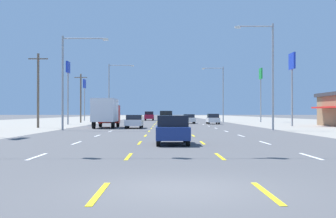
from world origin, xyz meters
name	(u,v)px	position (x,y,z in m)	size (l,w,h in m)	color
ground_plane	(166,122)	(0.00, 66.00, 0.00)	(572.00, 572.00, 0.00)	#4C4C4F
lot_apron_left	(25,122)	(-24.75, 66.00, 0.00)	(28.00, 440.00, 0.01)	gray
lot_apron_right	(307,122)	(24.75, 66.00, 0.00)	(28.00, 440.00, 0.01)	gray
lane_markings	(165,119)	(0.00, 104.50, 0.01)	(10.64, 227.60, 0.01)	white
signal_span_wire	(165,18)	(-0.37, 8.64, 5.70)	(26.05, 0.53, 9.85)	brown
hatchback_center_turn_nearest	(173,130)	(0.06, 13.37, 0.78)	(1.72, 3.90, 1.54)	navy
sedan_inner_left_near	(134,121)	(-3.63, 37.38, 0.76)	(1.80, 4.50, 1.46)	silver
box_truck_far_left_mid	(106,111)	(-6.86, 38.65, 1.84)	(2.40, 7.20, 3.23)	red
hatchback_far_right_midfar	(213,119)	(6.92, 54.65, 0.78)	(1.72, 3.90, 1.54)	white
suv_center_turn_far	(166,117)	(-0.08, 55.24, 1.03)	(1.98, 4.90, 1.98)	#B28C33
sedan_inner_right_farther	(189,119)	(3.52, 57.75, 0.76)	(1.80, 4.50, 1.46)	white
suv_inner_left_farthest	(149,116)	(-3.60, 84.73, 1.03)	(1.98, 4.90, 1.98)	maroon
suv_center_turn_distant_a	(165,115)	(0.00, 105.66, 1.03)	(1.98, 4.90, 1.98)	#235B2D
pole_sign_left_row_1	(68,78)	(-14.26, 52.77, 6.78)	(0.24, 1.88, 9.10)	gray
pole_sign_left_row_2	(85,89)	(-17.49, 83.25, 6.87)	(0.24, 2.38, 8.88)	gray
pole_sign_right_row_1	(292,70)	(15.88, 44.93, 7.14)	(0.24, 2.24, 9.28)	gray
pole_sign_right_row_2	(261,82)	(17.38, 69.28, 7.43)	(0.24, 1.92, 9.87)	gray
streetlight_left_row_0	(68,75)	(-9.65, 31.99, 5.35)	(4.49, 0.26, 9.11)	gray
streetlight_right_row_0	(269,69)	(9.81, 31.99, 5.90)	(3.78, 0.26, 10.32)	gray
streetlight_left_row_1	(112,88)	(-9.70, 66.95, 6.02)	(4.53, 0.26, 10.38)	gray
streetlight_right_row_1	(221,90)	(9.78, 66.95, 5.69)	(3.88, 0.26, 9.90)	gray
utility_pole_left_row_0	(38,89)	(-14.58, 39.11, 4.38)	(2.20, 0.26, 8.37)	brown
utility_pole_left_row_1	(81,97)	(-14.68, 64.54, 4.38)	(2.20, 0.26, 8.37)	brown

